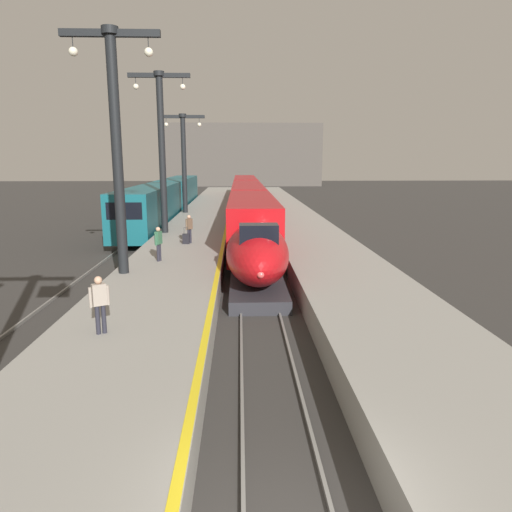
{
  "coord_description": "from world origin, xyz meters",
  "views": [
    {
      "loc": [
        -0.78,
        -6.13,
        5.93
      ],
      "look_at": [
        -0.07,
        13.91,
        1.8
      ],
      "focal_mm": 32.82,
      "sensor_mm": 36.0,
      "label": 1
    }
  ],
  "objects_px": {
    "passenger_mid_platform": "(158,241)",
    "station_column_mid": "(116,132)",
    "regional_train_adjacent": "(167,198)",
    "station_column_far": "(161,140)",
    "station_column_distant": "(184,154)",
    "passenger_near_edge": "(189,227)",
    "highspeed_train_main": "(248,202)",
    "rolling_suitcase": "(186,239)",
    "passenger_far_waiting": "(99,300)"
  },
  "relations": [
    {
      "from": "passenger_mid_platform",
      "to": "station_column_mid",
      "type": "bearing_deg",
      "value": -115.44
    },
    {
      "from": "regional_train_adjacent",
      "to": "station_column_far",
      "type": "distance_m",
      "value": 16.97
    },
    {
      "from": "station_column_far",
      "to": "station_column_distant",
      "type": "bearing_deg",
      "value": 90.0
    },
    {
      "from": "passenger_near_edge",
      "to": "passenger_mid_platform",
      "type": "xyz_separation_m",
      "value": [
        -0.97,
        -4.99,
        0.0
      ]
    },
    {
      "from": "highspeed_train_main",
      "to": "station_column_mid",
      "type": "xyz_separation_m",
      "value": [
        -5.9,
        -24.61,
        5.1
      ]
    },
    {
      "from": "highspeed_train_main",
      "to": "passenger_near_edge",
      "type": "height_order",
      "value": "highspeed_train_main"
    },
    {
      "from": "regional_train_adjacent",
      "to": "rolling_suitcase",
      "type": "height_order",
      "value": "regional_train_adjacent"
    },
    {
      "from": "highspeed_train_main",
      "to": "passenger_mid_platform",
      "type": "xyz_separation_m",
      "value": [
        -4.75,
        -22.19,
        0.08
      ]
    },
    {
      "from": "highspeed_train_main",
      "to": "station_column_mid",
      "type": "height_order",
      "value": "station_column_mid"
    },
    {
      "from": "highspeed_train_main",
      "to": "station_column_far",
      "type": "distance_m",
      "value": 15.15
    },
    {
      "from": "highspeed_train_main",
      "to": "rolling_suitcase",
      "type": "xyz_separation_m",
      "value": [
        -3.97,
        -17.43,
        -0.6
      ]
    },
    {
      "from": "station_column_mid",
      "to": "passenger_far_waiting",
      "type": "bearing_deg",
      "value": -81.24
    },
    {
      "from": "passenger_near_edge",
      "to": "passenger_far_waiting",
      "type": "distance_m",
      "value": 14.84
    },
    {
      "from": "station_column_distant",
      "to": "passenger_far_waiting",
      "type": "distance_m",
      "value": 31.83
    },
    {
      "from": "station_column_distant",
      "to": "passenger_near_edge",
      "type": "distance_m",
      "value": 17.4
    },
    {
      "from": "passenger_mid_platform",
      "to": "passenger_near_edge",
      "type": "bearing_deg",
      "value": 78.98
    },
    {
      "from": "station_column_mid",
      "to": "rolling_suitcase",
      "type": "height_order",
      "value": "station_column_mid"
    },
    {
      "from": "station_column_far",
      "to": "rolling_suitcase",
      "type": "bearing_deg",
      "value": -66.85
    },
    {
      "from": "regional_train_adjacent",
      "to": "station_column_mid",
      "type": "distance_m",
      "value": 28.24
    },
    {
      "from": "passenger_far_waiting",
      "to": "passenger_near_edge",
      "type": "bearing_deg",
      "value": 86.21
    },
    {
      "from": "regional_train_adjacent",
      "to": "passenger_near_edge",
      "type": "height_order",
      "value": "regional_train_adjacent"
    },
    {
      "from": "passenger_mid_platform",
      "to": "passenger_far_waiting",
      "type": "height_order",
      "value": "same"
    },
    {
      "from": "highspeed_train_main",
      "to": "passenger_far_waiting",
      "type": "bearing_deg",
      "value": -98.46
    },
    {
      "from": "highspeed_train_main",
      "to": "rolling_suitcase",
      "type": "height_order",
      "value": "highspeed_train_main"
    },
    {
      "from": "station_column_far",
      "to": "station_column_distant",
      "type": "relative_size",
      "value": 1.16
    },
    {
      "from": "highspeed_train_main",
      "to": "station_column_distant",
      "type": "distance_m",
      "value": 7.45
    },
    {
      "from": "highspeed_train_main",
      "to": "passenger_near_edge",
      "type": "bearing_deg",
      "value": -102.39
    },
    {
      "from": "station_column_distant",
      "to": "passenger_near_edge",
      "type": "xyz_separation_m",
      "value": [
        2.12,
        -16.69,
        -4.43
      ]
    },
    {
      "from": "station_column_distant",
      "to": "passenger_near_edge",
      "type": "height_order",
      "value": "station_column_distant"
    },
    {
      "from": "station_column_mid",
      "to": "rolling_suitcase",
      "type": "xyz_separation_m",
      "value": [
        1.93,
        7.18,
        -5.7
      ]
    },
    {
      "from": "station_column_far",
      "to": "passenger_mid_platform",
      "type": "bearing_deg",
      "value": -82.95
    },
    {
      "from": "station_column_mid",
      "to": "station_column_far",
      "type": "distance_m",
      "value": 11.7
    },
    {
      "from": "regional_train_adjacent",
      "to": "station_column_mid",
      "type": "bearing_deg",
      "value": -85.46
    },
    {
      "from": "passenger_near_edge",
      "to": "rolling_suitcase",
      "type": "height_order",
      "value": "passenger_near_edge"
    },
    {
      "from": "regional_train_adjacent",
      "to": "rolling_suitcase",
      "type": "bearing_deg",
      "value": -78.62
    },
    {
      "from": "station_column_far",
      "to": "station_column_mid",
      "type": "bearing_deg",
      "value": -90.0
    },
    {
      "from": "rolling_suitcase",
      "to": "station_column_distant",
      "type": "bearing_deg",
      "value": 96.52
    },
    {
      "from": "highspeed_train_main",
      "to": "regional_train_adjacent",
      "type": "xyz_separation_m",
      "value": [
        -8.1,
        3.12,
        0.17
      ]
    },
    {
      "from": "regional_train_adjacent",
      "to": "passenger_far_waiting",
      "type": "bearing_deg",
      "value": -84.57
    },
    {
      "from": "regional_train_adjacent",
      "to": "station_column_far",
      "type": "bearing_deg",
      "value": -82.18
    },
    {
      "from": "highspeed_train_main",
      "to": "station_column_far",
      "type": "xyz_separation_m",
      "value": [
        -5.9,
        -12.91,
        5.29
      ]
    },
    {
      "from": "highspeed_train_main",
      "to": "rolling_suitcase",
      "type": "relative_size",
      "value": 57.98
    },
    {
      "from": "station_column_mid",
      "to": "station_column_far",
      "type": "relative_size",
      "value": 0.96
    },
    {
      "from": "station_column_mid",
      "to": "passenger_mid_platform",
      "type": "xyz_separation_m",
      "value": [
        1.15,
        2.42,
        -5.01
      ]
    },
    {
      "from": "highspeed_train_main",
      "to": "regional_train_adjacent",
      "type": "distance_m",
      "value": 8.68
    },
    {
      "from": "passenger_near_edge",
      "to": "highspeed_train_main",
      "type": "bearing_deg",
      "value": 77.61
    },
    {
      "from": "regional_train_adjacent",
      "to": "station_column_distant",
      "type": "xyz_separation_m",
      "value": [
        2.2,
        -3.62,
        4.34
      ]
    },
    {
      "from": "station_column_far",
      "to": "passenger_far_waiting",
      "type": "bearing_deg",
      "value": -86.58
    },
    {
      "from": "passenger_near_edge",
      "to": "passenger_mid_platform",
      "type": "distance_m",
      "value": 5.09
    },
    {
      "from": "regional_train_adjacent",
      "to": "passenger_far_waiting",
      "type": "height_order",
      "value": "regional_train_adjacent"
    }
  ]
}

